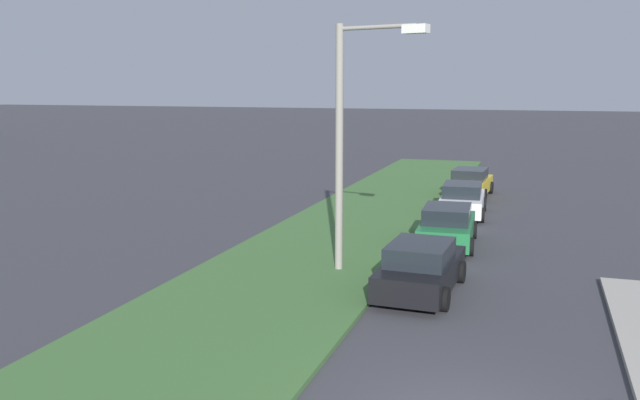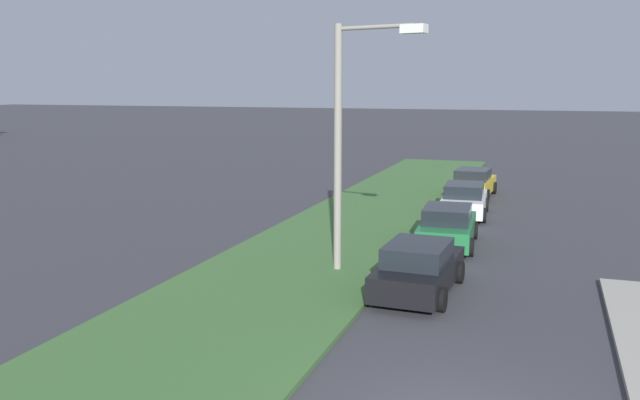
% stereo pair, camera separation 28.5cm
% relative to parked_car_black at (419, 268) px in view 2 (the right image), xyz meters
% --- Properties ---
extents(grass_median, '(60.00, 6.00, 0.12)m').
position_rel_parked_car_black_xyz_m(grass_median, '(2.71, 4.08, -0.66)').
color(grass_median, '#3D6633').
rests_on(grass_median, ground).
extents(parked_car_black, '(4.37, 2.16, 1.47)m').
position_rel_parked_car_black_xyz_m(parked_car_black, '(0.00, 0.00, 0.00)').
color(parked_car_black, black).
rests_on(parked_car_black, ground).
extents(parked_car_green, '(4.39, 2.19, 1.47)m').
position_rel_parked_car_black_xyz_m(parked_car_green, '(5.87, 0.06, 0.00)').
color(parked_car_green, '#1E6B38').
rests_on(parked_car_green, ground).
extents(parked_car_white, '(4.39, 2.19, 1.47)m').
position_rel_parked_car_black_xyz_m(parked_car_white, '(11.72, 0.16, 0.00)').
color(parked_car_white, silver).
rests_on(parked_car_white, ground).
extents(parked_car_yellow, '(4.39, 2.19, 1.47)m').
position_rel_parked_car_black_xyz_m(parked_car_yellow, '(17.11, 0.36, 0.00)').
color(parked_car_yellow, gold).
rests_on(parked_car_yellow, ground).
extents(streetlight, '(0.93, 2.84, 7.50)m').
position_rel_parked_car_black_xyz_m(streetlight, '(1.23, 2.43, 3.67)').
color(streetlight, gray).
rests_on(streetlight, ground).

